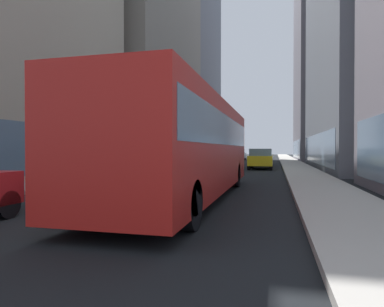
{
  "coord_description": "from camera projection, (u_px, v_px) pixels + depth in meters",
  "views": [
    {
      "loc": [
        3.94,
        -6.29,
        1.59
      ],
      "look_at": [
        0.48,
        7.41,
        1.4
      ],
      "focal_mm": 31.01,
      "sensor_mm": 36.0,
      "label": 1
    }
  ],
  "objects": [
    {
      "name": "ground_plane",
      "position": [
        243.0,
        162.0,
        41.02
      ],
      "size": [
        120.0,
        120.0,
        0.0
      ],
      "primitive_type": "plane",
      "color": "black"
    },
    {
      "name": "sidewalk_left",
      "position": [
        198.0,
        161.0,
        42.41
      ],
      "size": [
        2.4,
        110.0,
        0.15
      ],
      "primitive_type": "cube",
      "color": "gray",
      "rests_on": "ground"
    },
    {
      "name": "sidewalk_right",
      "position": [
        291.0,
        162.0,
        39.62
      ],
      "size": [
        2.4,
        110.0,
        0.15
      ],
      "primitive_type": "cube",
      "color": "#ADA89E",
      "rests_on": "ground"
    },
    {
      "name": "building_left_mid",
      "position": [
        129.0,
        28.0,
        36.85
      ],
      "size": [
        11.86,
        19.66,
        30.2
      ],
      "color": "gray",
      "rests_on": "ground"
    },
    {
      "name": "building_left_far",
      "position": [
        182.0,
        68.0,
        57.54
      ],
      "size": [
        10.73,
        18.71,
        31.47
      ],
      "color": "slate",
      "rests_on": "ground"
    },
    {
      "name": "building_right_mid",
      "position": [
        379.0,
        27.0,
        26.3
      ],
      "size": [
        9.4,
        20.56,
        22.62
      ],
      "color": "slate",
      "rests_on": "ground"
    },
    {
      "name": "building_right_far",
      "position": [
        335.0,
        57.0,
        45.72
      ],
      "size": [
        10.24,
        17.02,
        28.6
      ],
      "color": "slate",
      "rests_on": "ground"
    },
    {
      "name": "transit_bus",
      "position": [
        188.0,
        143.0,
        10.73
      ],
      "size": [
        2.78,
        11.53,
        3.05
      ],
      "color": "red",
      "rests_on": "ground"
    },
    {
      "name": "car_yellow_taxi",
      "position": [
        261.0,
        159.0,
        26.41
      ],
      "size": [
        1.84,
        4.1,
        1.62
      ],
      "color": "yellow",
      "rests_on": "ground"
    },
    {
      "name": "car_silver_sedan",
      "position": [
        238.0,
        154.0,
        46.97
      ],
      "size": [
        1.88,
        4.52,
        1.62
      ],
      "color": "#B7BABF",
      "rests_on": "ground"
    },
    {
      "name": "car_black_suv",
      "position": [
        263.0,
        157.0,
        31.8
      ],
      "size": [
        1.71,
        4.73,
        1.62
      ],
      "color": "black",
      "rests_on": "ground"
    },
    {
      "name": "box_truck",
      "position": [
        182.0,
        148.0,
        24.72
      ],
      "size": [
        2.3,
        7.5,
        3.05
      ],
      "color": "#19519E",
      "rests_on": "ground"
    },
    {
      "name": "dalmatian_dog",
      "position": [
        64.0,
        199.0,
        7.08
      ],
      "size": [
        0.22,
        0.96,
        0.72
      ],
      "color": "white",
      "rests_on": "ground"
    },
    {
      "name": "pedestrian_in_coat",
      "position": [
        49.0,
        163.0,
        13.86
      ],
      "size": [
        0.34,
        0.34,
        1.69
      ],
      "color": "#1E1E2D",
      "rests_on": "sidewalk_left"
    }
  ]
}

